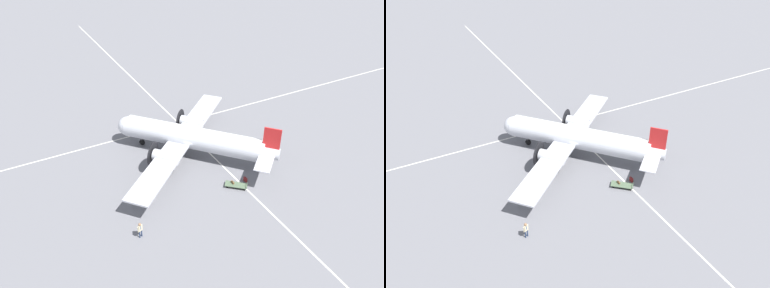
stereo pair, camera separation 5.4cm
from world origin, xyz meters
The scene contains 8 objects.
ground_plane centered at (0.00, 0.00, 0.00)m, with size 300.00×300.00×0.00m, color slate.
apron_line_eastwest centered at (0.00, -2.01, 0.00)m, with size 120.00×0.16×0.01m.
apron_line_northsouth centered at (7.41, 0.00, 0.00)m, with size 0.16×120.00×0.01m.
airliner_main centered at (0.28, 0.24, 2.42)m, with size 19.37×19.70×5.46m.
crew_foreground centered at (-9.01, 10.11, 1.01)m, with size 0.30×0.54×1.65m.
suitcase_near_door centered at (-6.98, -1.04, 0.28)m, with size 0.46×0.13×0.59m.
suitcase_upright_spare centered at (-7.01, -2.65, 0.24)m, with size 0.47×0.19×0.52m.
baggage_cart centered at (-7.35, -1.26, 0.28)m, with size 2.25×2.36×0.56m.
Camera 2 is at (-31.72, 17.24, 25.21)m, focal length 35.00 mm.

